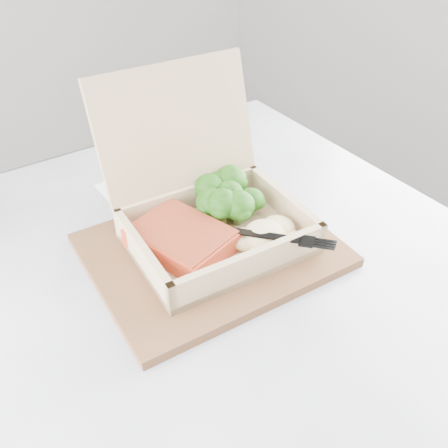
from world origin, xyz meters
TOP-DOWN VIEW (x-y plane):
  - cafe_table at (0.67, 0.27)m, footprint 0.81×0.81m
  - serving_tray at (0.70, 0.29)m, footprint 0.33×0.27m
  - takeout_container at (0.72, 0.33)m, footprint 0.24×0.25m
  - salmon_fillet at (0.66, 0.30)m, footprint 0.13×0.15m
  - broccoli_pile at (0.76, 0.33)m, footprint 0.11×0.11m
  - mashed_potatoes at (0.76, 0.24)m, footprint 0.09×0.08m
  - plastic_fork at (0.73, 0.25)m, footprint 0.10×0.14m
  - receipt at (0.68, 0.48)m, footprint 0.08×0.14m

SIDE VIEW (x-z plane):
  - cafe_table at x=0.67m, z-range 0.18..0.91m
  - receipt at x=0.68m, z-range 0.73..0.73m
  - serving_tray at x=0.70m, z-range 0.73..0.74m
  - salmon_fillet at x=0.66m, z-range 0.75..0.78m
  - mashed_potatoes at x=0.76m, z-range 0.75..0.79m
  - broccoli_pile at x=0.76m, z-range 0.75..0.79m
  - plastic_fork at x=0.73m, z-range 0.77..0.79m
  - takeout_container at x=0.72m, z-range 0.69..0.90m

